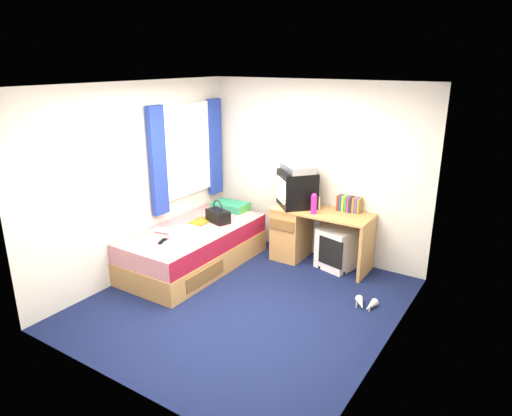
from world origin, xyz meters
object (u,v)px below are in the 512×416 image
Objects in this scene: handbag at (218,216)px; towel at (187,235)px; aerosol_can at (318,203)px; magazine at (201,221)px; vcr at (298,168)px; colour_swatch_fan at (163,241)px; pillow at (230,206)px; crt_tv at (297,189)px; picture_frame at (359,207)px; white_heels at (366,305)px; remote_control at (163,241)px; bed at (195,247)px; pink_water_bottle at (314,205)px; water_bottle at (163,231)px; desk at (303,231)px; storage_cube at (337,248)px.

handbag is 1.12× the size of towel.
magazine is (-1.37, -0.77, -0.29)m from aerosol_can.
vcr reaches higher than towel.
vcr reaches higher than colour_swatch_fan.
colour_swatch_fan is (0.02, -1.42, -0.05)m from pillow.
pillow is 0.77× the size of crt_tv.
pillow is at bearing -176.20° from picture_frame.
handbag is 2.26m from white_heels.
towel is (-1.11, -1.34, -0.25)m from aerosol_can.
colour_swatch_fan is 0.03m from remote_control.
bed is 0.50m from towel.
bed is 3.07× the size of crt_tv.
vcr is at bearing -172.04° from picture_frame.
crt_tv is 2.72× the size of pink_water_bottle.
handbag is at bearing -159.28° from picture_frame.
bed is 0.51m from water_bottle.
crt_tv is 0.40m from pink_water_bottle.
picture_frame is at bearing 26.90° from magazine.
colour_swatch_fan is at bearing -89.15° from pillow.
handbag is (0.17, -0.52, 0.04)m from pillow.
aerosol_can reaches higher than desk.
aerosol_can is (0.31, 0.02, -0.15)m from crt_tv.
pink_water_bottle reaches higher than handbag.
vcr is 0.53m from aerosol_can.
desk is 0.52m from storage_cube.
vcr is 2.94× the size of remote_control.
desk is 4.92× the size of white_heels.
storage_cube is 2.26m from remote_control.
colour_swatch_fan is at bearing -46.15° from water_bottle.
vcr is 1.78× the size of white_heels.
storage_cube is 0.65m from aerosol_can.
vcr is 3.36× the size of picture_frame.
white_heels is at bearing -38.93° from aerosol_can.
desk is at bearing 53.66° from colour_swatch_fan.
remote_control is (-0.18, -0.23, -0.05)m from towel.
magazine is (-1.06, -0.75, -0.44)m from crt_tv.
white_heels is (2.51, 0.54, -0.54)m from water_bottle.
pillow is 3.61× the size of picture_frame.
pillow is at bearing -174.70° from desk.
pink_water_bottle is 0.64× the size of handbag.
bed is 1.73m from aerosol_can.
bed is 14.29× the size of picture_frame.
storage_cube is 0.95m from crt_tv.
towel is (-1.61, -1.52, -0.22)m from picture_frame.
crt_tv reaches higher than towel.
aerosol_can is 0.65× the size of magazine.
white_heels is at bearing -34.36° from storage_cube.
crt_tv is at bearing 56.68° from colour_swatch_fan.
towel is at bearing -66.05° from magazine.
vcr is at bearing 36.71° from remote_control.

